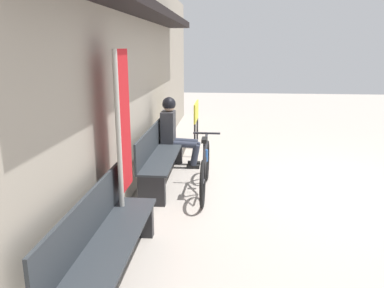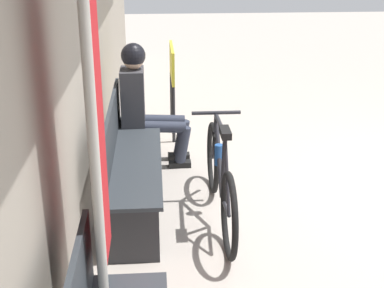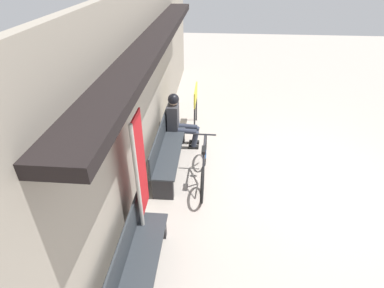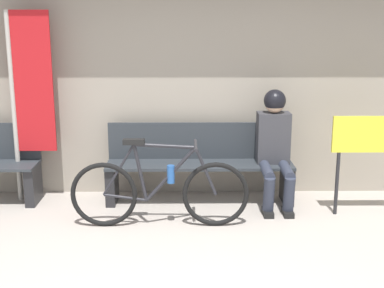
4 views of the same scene
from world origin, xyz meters
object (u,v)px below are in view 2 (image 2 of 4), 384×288
at_px(bicycle, 220,179).
at_px(person_seated, 144,98).
at_px(park_bench_near, 129,157).
at_px(signboard, 172,70).
at_px(banner_pole, 98,147).

xyz_separation_m(bicycle, person_seated, (1.16, 0.60, 0.34)).
height_order(bicycle, person_seated, person_seated).
distance_m(park_bench_near, signboard, 1.75).
relative_size(park_bench_near, bicycle, 1.17).
relative_size(bicycle, banner_pole, 0.84).
relative_size(person_seated, signboard, 1.21).
bearing_deg(banner_pole, bicycle, -28.80).
xyz_separation_m(park_bench_near, bicycle, (-0.39, -0.73, -0.05)).
bearing_deg(signboard, banner_pole, 172.20).
distance_m(banner_pole, signboard, 3.52).
distance_m(park_bench_near, banner_pole, 1.96).
relative_size(park_bench_near, signboard, 1.96).
height_order(park_bench_near, signboard, signboard).
bearing_deg(park_bench_near, banner_pole, 178.59).
xyz_separation_m(park_bench_near, person_seated, (0.77, -0.12, 0.28)).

